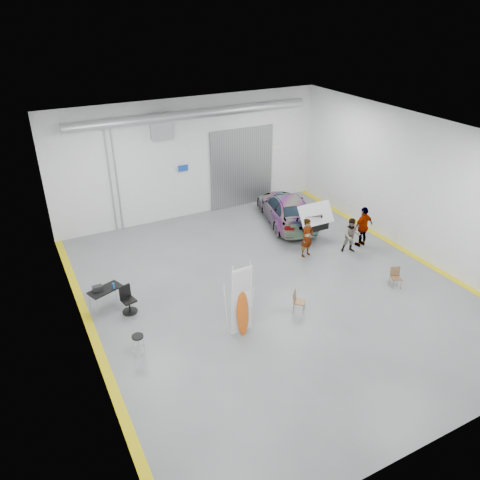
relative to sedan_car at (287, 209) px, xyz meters
name	(u,v)px	position (x,y,z in m)	size (l,w,h in m)	color
ground	(272,288)	(-3.73, -4.89, -0.73)	(16.00, 16.00, 0.00)	slate
room_shell	(252,172)	(-3.50, -2.67, 3.34)	(14.02, 16.18, 6.01)	silver
sedan_car	(287,209)	(0.00, 0.00, 0.00)	(2.06, 5.06, 1.47)	silver
person_a	(307,238)	(-1.06, -3.30, 0.15)	(0.64, 0.42, 1.76)	#9B6D54
person_b	(351,235)	(0.89, -3.91, 0.07)	(0.78, 0.60, 1.60)	#436E7B
person_c	(363,227)	(1.72, -3.68, 0.22)	(1.11, 0.46, 1.91)	#905E30
surfboard_display	(242,307)	(-6.08, -6.79, 0.38)	(0.78, 0.24, 2.74)	white
folding_chair_near	(299,305)	(-3.66, -6.62, -0.47)	(0.56, 0.64, 0.86)	brown
folding_chair_far	(395,281)	(0.60, -7.01, -0.48)	(0.50, 0.52, 0.82)	brown
shop_stool	(139,345)	(-9.46, -6.22, -0.35)	(0.39, 0.39, 0.77)	black
work_table	(103,289)	(-9.81, -3.09, 0.02)	(1.33, 0.98, 0.98)	#9A9DA3
office_chair	(128,301)	(-9.11, -3.78, -0.28)	(0.55, 0.57, 1.03)	black
trunk_lid	(315,212)	(0.00, -2.28, 0.75)	(1.71, 1.04, 0.04)	silver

